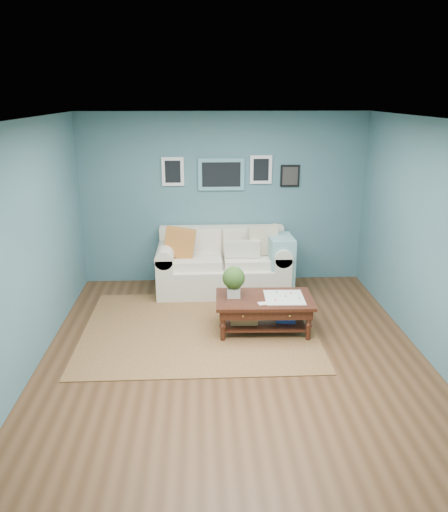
{
  "coord_description": "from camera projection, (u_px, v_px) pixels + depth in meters",
  "views": [
    {
      "loc": [
        -0.37,
        -5.29,
        2.95
      ],
      "look_at": [
        -0.06,
        1.0,
        0.89
      ],
      "focal_mm": 35.0,
      "sensor_mm": 36.0,
      "label": 1
    }
  ],
  "objects": [
    {
      "name": "loveseat",
      "position": [
        228.0,
        264.0,
        7.75
      ],
      "size": [
        2.06,
        0.94,
        1.06
      ],
      "color": "#EEE7CB",
      "rests_on": "ground"
    },
    {
      "name": "coffee_table",
      "position": [
        259.0,
        303.0,
        6.41
      ],
      "size": [
        1.26,
        0.76,
        0.86
      ],
      "rotation": [
        0.0,
        0.0,
        -0.03
      ],
      "color": "#330F0A",
      "rests_on": "ground"
    },
    {
      "name": "area_rug",
      "position": [
        199.0,
        329.0,
        6.55
      ],
      "size": [
        3.01,
        2.41,
        0.01
      ],
      "primitive_type": "cube",
      "color": "brown",
      "rests_on": "ground"
    },
    {
      "name": "room_shell",
      "position": [
        234.0,
        243.0,
        5.59
      ],
      "size": [
        5.0,
        5.02,
        2.7
      ],
      "color": "brown",
      "rests_on": "ground"
    }
  ]
}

